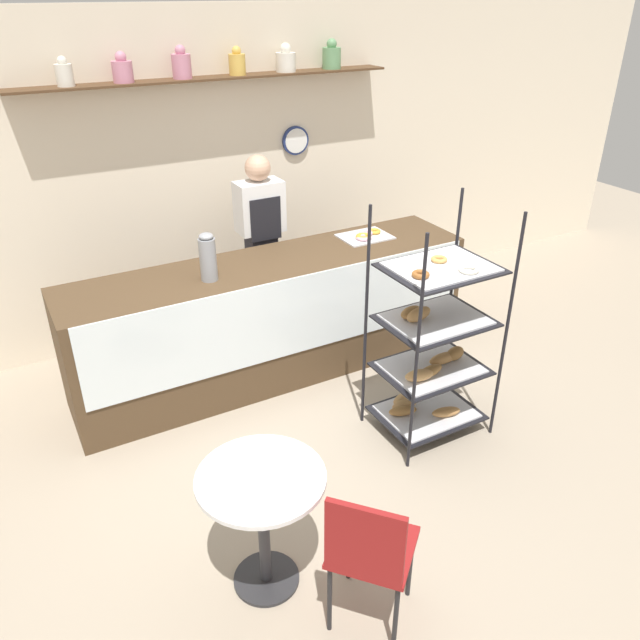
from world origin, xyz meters
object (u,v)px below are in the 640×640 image
(pastry_rack, at_px, (431,348))
(person_worker, at_px, (261,244))
(cafe_table, at_px, (262,505))
(donut_tray_counter, at_px, (366,236))
(cafe_chair, at_px, (369,549))
(coffee_carafe, at_px, (208,257))

(pastry_rack, distance_m, person_worker, 1.80)
(cafe_table, distance_m, donut_tray_counter, 2.68)
(person_worker, distance_m, cafe_table, 2.64)
(pastry_rack, height_order, cafe_chair, pastry_rack)
(person_worker, bearing_deg, cafe_table, -114.61)
(pastry_rack, height_order, person_worker, person_worker)
(cafe_table, distance_m, coffee_carafe, 1.90)
(person_worker, xyz_separation_m, coffee_carafe, (-0.68, -0.62, 0.24))
(cafe_table, relative_size, coffee_carafe, 2.08)
(pastry_rack, bearing_deg, cafe_table, -157.28)
(donut_tray_counter, bearing_deg, person_worker, 147.68)
(person_worker, relative_size, donut_tray_counter, 4.01)
(person_worker, xyz_separation_m, donut_tray_counter, (0.73, -0.46, 0.09))
(cafe_chair, xyz_separation_m, coffee_carafe, (0.10, 2.24, 0.61))
(pastry_rack, bearing_deg, coffee_carafe, 135.59)
(cafe_table, xyz_separation_m, donut_tray_counter, (1.82, 1.91, 0.45))
(cafe_chair, bearing_deg, coffee_carafe, -44.07)
(pastry_rack, distance_m, cafe_table, 1.68)
(person_worker, height_order, donut_tray_counter, person_worker)
(donut_tray_counter, bearing_deg, cafe_chair, -122.15)
(cafe_table, bearing_deg, cafe_chair, -56.85)
(cafe_table, bearing_deg, donut_tray_counter, 46.41)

